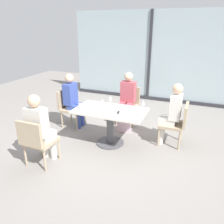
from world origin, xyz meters
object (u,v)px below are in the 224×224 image
(cell_phone_on_table, at_px, (119,112))
(wine_glass_6, at_px, (143,103))
(wine_glass_5, at_px, (137,107))
(handbag_0, at_px, (124,125))
(wine_glass_1, at_px, (121,111))
(coffee_cup, at_px, (81,106))
(person_far_left, at_px, (73,98))
(wine_glass_0, at_px, (110,98))
(chair_front_left, at_px, (37,140))
(person_front_left, at_px, (40,126))
(person_near_window, at_px, (127,96))
(dining_table_main, at_px, (110,119))
(wine_glass_2, at_px, (106,108))
(wine_glass_3, at_px, (102,102))
(chair_near_window, at_px, (129,103))
(chair_far_right, at_px, (177,122))
(chair_far_left, at_px, (69,106))
(wine_glass_4, at_px, (136,113))
(person_far_right, at_px, (172,111))

(cell_phone_on_table, bearing_deg, wine_glass_6, 27.53)
(wine_glass_5, xyz_separation_m, handbag_0, (-0.45, 0.65, -0.72))
(wine_glass_1, xyz_separation_m, coffee_cup, (-0.91, 0.19, -0.09))
(person_far_left, height_order, wine_glass_0, person_far_left)
(chair_front_left, bearing_deg, wine_glass_0, 64.59)
(wine_glass_1, relative_size, wine_glass_6, 1.00)
(wine_glass_0, bearing_deg, coffee_cup, -135.99)
(person_front_left, bearing_deg, person_near_window, 68.74)
(wine_glass_5, xyz_separation_m, cell_phone_on_table, (-0.32, -0.06, -0.13))
(person_front_left, height_order, handbag_0, person_front_left)
(cell_phone_on_table, bearing_deg, person_near_window, 84.02)
(person_far_left, bearing_deg, person_front_left, -79.20)
(dining_table_main, distance_m, person_far_left, 1.22)
(wine_glass_2, bearing_deg, wine_glass_3, 123.82)
(chair_near_window, distance_m, wine_glass_3, 1.20)
(wine_glass_1, distance_m, wine_glass_6, 0.65)
(person_front_left, xyz_separation_m, coffee_cup, (0.25, 0.93, 0.08))
(chair_front_left, bearing_deg, person_near_window, 69.69)
(wine_glass_0, height_order, wine_glass_6, same)
(chair_far_right, distance_m, person_near_window, 1.38)
(wine_glass_6, bearing_deg, person_far_left, 173.94)
(chair_far_left, xyz_separation_m, handbag_0, (1.31, 0.18, -0.36))
(wine_glass_0, height_order, wine_glass_4, same)
(chair_near_window, bearing_deg, cell_phone_on_table, -80.13)
(wine_glass_1, bearing_deg, person_far_right, 44.92)
(dining_table_main, bearing_deg, person_front_left, -127.89)
(wine_glass_6, bearing_deg, chair_far_left, 174.31)
(wine_glass_2, height_order, wine_glass_3, same)
(chair_near_window, distance_m, chair_far_right, 1.42)
(chair_far_right, bearing_deg, wine_glass_0, -173.71)
(person_near_window, height_order, wine_glass_3, person_near_window)
(chair_far_right, bearing_deg, person_far_left, -180.00)
(wine_glass_4, bearing_deg, handbag_0, 119.45)
(cell_phone_on_table, bearing_deg, wine_glass_0, 114.77)
(coffee_cup, bearing_deg, chair_near_window, 66.04)
(chair_near_window, xyz_separation_m, handbag_0, (0.08, -0.54, -0.36))
(wine_glass_4, relative_size, handbag_0, 0.62)
(chair_front_left, relative_size, person_far_right, 0.69)
(chair_near_window, xyz_separation_m, wine_glass_6, (0.58, -0.89, 0.37))
(person_far_left, xyz_separation_m, wine_glass_6, (1.70, -0.18, 0.16))
(chair_near_window, xyz_separation_m, cell_phone_on_table, (0.22, -1.24, 0.24))
(chair_far_right, height_order, wine_glass_2, wine_glass_2)
(chair_near_window, height_order, chair_far_right, same)
(person_front_left, bearing_deg, chair_front_left, -90.00)
(chair_far_right, xyz_separation_m, handbag_0, (-1.15, 0.18, -0.36))
(dining_table_main, distance_m, wine_glass_1, 0.56)
(chair_far_left, xyz_separation_m, person_near_window, (1.23, 0.60, 0.20))
(chair_far_left, xyz_separation_m, chair_far_right, (2.45, 0.00, 0.00))
(person_far_left, bearing_deg, wine_glass_2, -32.51)
(chair_far_left, relative_size, wine_glass_2, 4.70)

